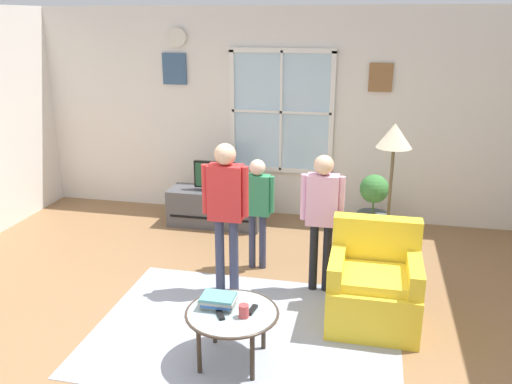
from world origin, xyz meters
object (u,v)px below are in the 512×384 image
Objects in this scene: floor_lamp at (393,153)px; potted_plant_by_window at (373,207)px; remote_near_books at (220,315)px; book_stack at (218,301)px; coffee_table at (232,315)px; person_red_shirt at (226,201)px; remote_near_cup at (252,310)px; person_pink_shirt at (322,208)px; tv_stand at (216,207)px; cup at (244,311)px; person_green_shirt at (257,201)px; television at (215,175)px; armchair at (374,287)px.

potted_plant_by_window is at bearing 95.19° from floor_lamp.
floor_lamp reaches higher than potted_plant_by_window.
book_stack is at bearing 111.87° from remote_near_books.
book_stack is (-0.12, 0.05, 0.08)m from coffee_table.
person_red_shirt reaches higher than potted_plant_by_window.
remote_near_cup is 1.94m from floor_lamp.
remote_near_cup is 0.18× the size of potted_plant_by_window.
person_pink_shirt is at bearing 62.09° from book_stack.
potted_plant_by_window is (1.95, 0.08, 0.13)m from tv_stand.
person_pink_shirt is at bearing 66.00° from remote_near_books.
remote_near_cup is (0.15, 0.04, 0.04)m from coffee_table.
cup is at bearing -107.55° from potted_plant_by_window.
coffee_table is at bearing -163.04° from remote_near_cup.
remote_near_cup reaches higher than coffee_table.
person_green_shirt reaches higher than remote_near_books.
television is at bearing 147.67° from floor_lamp.
remote_near_books is (-0.07, -0.07, 0.04)m from coffee_table.
cup is (0.22, -0.10, -0.00)m from book_stack.
remote_near_books and remote_near_cup have the same top height.
armchair is 8.69× the size of cup.
potted_plant_by_window is (1.35, 1.74, -0.55)m from person_red_shirt.
cup is 0.72× the size of remote_near_cup.
person_red_shirt reaches higher than remote_near_books.
remote_near_cup is 1.24m from person_red_shirt.
floor_lamp is (0.13, -1.39, 1.01)m from potted_plant_by_window.
book_stack is (0.82, -2.69, -0.18)m from television.
coffee_table is 0.14m from cup.
floor_lamp is at bearing 13.01° from person_pink_shirt.
book_stack is at bearing 157.51° from coffee_table.
person_pink_shirt is (0.39, 1.24, 0.41)m from remote_near_cup.
person_pink_shirt reaches higher than person_green_shirt.
person_red_shirt is at bearing -70.02° from television.
person_green_shirt is at bearing 100.83° from remote_near_cup.
tv_stand reaches higher than remote_near_cup.
book_stack is at bearing -78.16° from person_red_shirt.
cup is at bearing -113.77° from remote_near_cup.
tv_stand is at bearing 147.62° from floor_lamp.
tv_stand is at bearing 106.92° from book_stack.
television is at bearing 135.36° from person_pink_shirt.
book_stack is at bearing 178.81° from remote_near_cup.
television is 0.39× the size of person_pink_shirt.
person_red_shirt is at bearing 111.26° from cup.
person_red_shirt is at bearing -166.68° from person_pink_shirt.
person_red_shirt is at bearing 169.16° from armchair.
person_red_shirt is at bearing 102.96° from remote_near_books.
coffee_table is 2.07m from floor_lamp.
tv_stand is 1.55× the size of potted_plant_by_window.
book_stack is 0.14m from remote_near_books.
remote_near_cup is at bearing -125.72° from floor_lamp.
coffee_table is (0.94, -2.74, -0.26)m from television.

